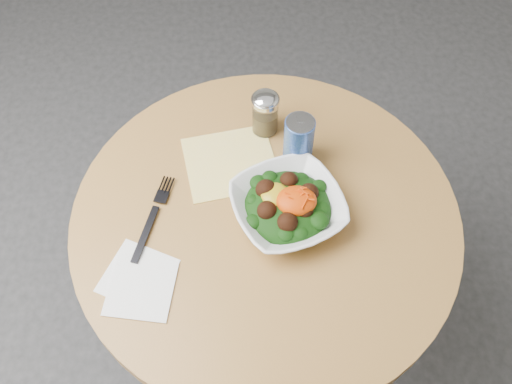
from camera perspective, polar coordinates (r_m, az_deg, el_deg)
ground at (r=1.99m, az=0.66°, el=-13.54°), size 6.00×6.00×0.00m
table at (r=1.49m, az=0.86°, el=-6.19°), size 0.90×0.90×0.75m
cloth_napkin at (r=1.40m, az=-2.56°, el=2.95°), size 0.25×0.23×0.00m
paper_napkins at (r=1.26m, az=-11.59°, el=-8.81°), size 0.19×0.21×0.00m
salad_bowl at (r=1.29m, az=3.21°, el=-1.43°), size 0.31×0.31×0.09m
fork at (r=1.33m, az=-10.21°, el=-2.28°), size 0.09×0.23×0.00m
spice_shaker at (r=1.42m, az=0.92°, el=7.91°), size 0.07×0.07×0.12m
beverage_can at (r=1.36m, az=4.28°, el=5.14°), size 0.07×0.07×0.14m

